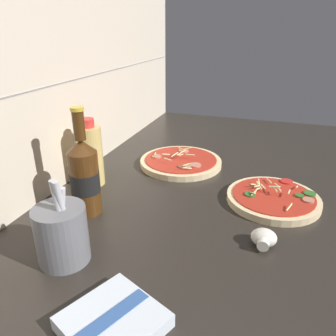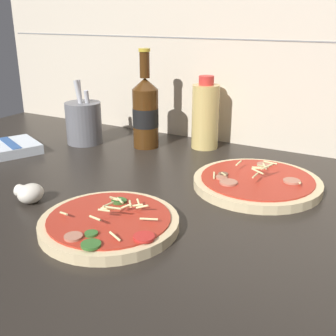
{
  "view_description": "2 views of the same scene",
  "coord_description": "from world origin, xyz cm",
  "px_view_note": "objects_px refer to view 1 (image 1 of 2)",
  "views": [
    {
      "loc": [
        -77.65,
        -9.08,
        43.85
      ],
      "look_at": [
        -4.44,
        15.4,
        10.12
      ],
      "focal_mm": 35.0,
      "sensor_mm": 36.0,
      "label": 1
    },
    {
      "loc": [
        38.76,
        -60.94,
        36.05
      ],
      "look_at": [
        -0.72,
        10.07,
        6.25
      ],
      "focal_mm": 45.0,
      "sensor_mm": 36.0,
      "label": 2
    }
  ],
  "objects_px": {
    "pizza_far": "(181,162)",
    "mushroom_left": "(264,238)",
    "beer_bottle": "(84,176)",
    "utensil_crock": "(62,234)",
    "pizza_near": "(273,199)",
    "oil_bottle": "(90,155)",
    "dish_towel": "(113,322)"
  },
  "relations": [
    {
      "from": "pizza_far",
      "to": "mushroom_left",
      "type": "xyz_separation_m",
      "value": [
        -0.35,
        -0.28,
        0.01
      ]
    },
    {
      "from": "beer_bottle",
      "to": "utensil_crock",
      "type": "distance_m",
      "value": 0.18
    },
    {
      "from": "pizza_near",
      "to": "oil_bottle",
      "type": "height_order",
      "value": "oil_bottle"
    },
    {
      "from": "utensil_crock",
      "to": "pizza_far",
      "type": "bearing_deg",
      "value": -8.71
    },
    {
      "from": "pizza_near",
      "to": "dish_towel",
      "type": "distance_m",
      "value": 0.51
    },
    {
      "from": "beer_bottle",
      "to": "utensil_crock",
      "type": "relative_size",
      "value": 1.48
    },
    {
      "from": "pizza_near",
      "to": "oil_bottle",
      "type": "bearing_deg",
      "value": 95.64
    },
    {
      "from": "pizza_far",
      "to": "beer_bottle",
      "type": "xyz_separation_m",
      "value": [
        -0.35,
        0.13,
        0.08
      ]
    },
    {
      "from": "pizza_near",
      "to": "beer_bottle",
      "type": "height_order",
      "value": "beer_bottle"
    },
    {
      "from": "oil_bottle",
      "to": "dish_towel",
      "type": "bearing_deg",
      "value": -146.11
    },
    {
      "from": "pizza_near",
      "to": "beer_bottle",
      "type": "relative_size",
      "value": 0.91
    },
    {
      "from": "beer_bottle",
      "to": "mushroom_left",
      "type": "bearing_deg",
      "value": -90.56
    },
    {
      "from": "utensil_crock",
      "to": "oil_bottle",
      "type": "bearing_deg",
      "value": 21.53
    },
    {
      "from": "beer_bottle",
      "to": "dish_towel",
      "type": "distance_m",
      "value": 0.36
    },
    {
      "from": "utensil_crock",
      "to": "dish_towel",
      "type": "xyz_separation_m",
      "value": [
        -0.11,
        -0.16,
        -0.05
      ]
    },
    {
      "from": "beer_bottle",
      "to": "mushroom_left",
      "type": "relative_size",
      "value": 4.66
    },
    {
      "from": "oil_bottle",
      "to": "pizza_far",
      "type": "bearing_deg",
      "value": -43.81
    },
    {
      "from": "oil_bottle",
      "to": "utensil_crock",
      "type": "xyz_separation_m",
      "value": [
        -0.31,
        -0.12,
        -0.03
      ]
    },
    {
      "from": "pizza_far",
      "to": "mushroom_left",
      "type": "relative_size",
      "value": 4.75
    },
    {
      "from": "pizza_near",
      "to": "utensil_crock",
      "type": "bearing_deg",
      "value": 133.84
    },
    {
      "from": "pizza_far",
      "to": "beer_bottle",
      "type": "height_order",
      "value": "beer_bottle"
    },
    {
      "from": "pizza_near",
      "to": "oil_bottle",
      "type": "distance_m",
      "value": 0.5
    },
    {
      "from": "pizza_near",
      "to": "dish_towel",
      "type": "bearing_deg",
      "value": 155.83
    },
    {
      "from": "pizza_near",
      "to": "pizza_far",
      "type": "height_order",
      "value": "pizza_far"
    },
    {
      "from": "pizza_far",
      "to": "utensil_crock",
      "type": "bearing_deg",
      "value": 171.29
    },
    {
      "from": "pizza_far",
      "to": "utensil_crock",
      "type": "relative_size",
      "value": 1.5
    },
    {
      "from": "pizza_far",
      "to": "dish_towel",
      "type": "xyz_separation_m",
      "value": [
        -0.63,
        -0.08,
        0.0
      ]
    },
    {
      "from": "pizza_near",
      "to": "utensil_crock",
      "type": "height_order",
      "value": "utensil_crock"
    },
    {
      "from": "mushroom_left",
      "to": "utensil_crock",
      "type": "bearing_deg",
      "value": 114.52
    },
    {
      "from": "pizza_far",
      "to": "oil_bottle",
      "type": "height_order",
      "value": "oil_bottle"
    },
    {
      "from": "oil_bottle",
      "to": "mushroom_left",
      "type": "xyz_separation_m",
      "value": [
        -0.14,
        -0.48,
        -0.07
      ]
    },
    {
      "from": "oil_bottle",
      "to": "beer_bottle",
      "type": "bearing_deg",
      "value": -153.32
    }
  ]
}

